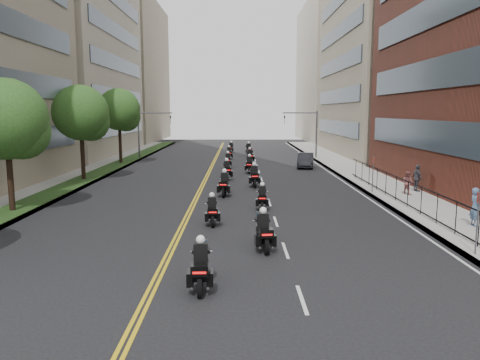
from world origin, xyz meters
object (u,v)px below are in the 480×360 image
object	(u,v)px
motorcycle_8	(228,161)
motorcycle_10	(229,154)
motorcycle_9	(250,157)
pedestrian_c	(417,178)
pedestrian_b	(407,183)
motorcycle_2	(212,212)
motorcycle_5	(254,177)
motorcycle_0	(201,268)
motorcycle_7	(249,165)
motorcycle_12	(231,148)
motorcycle_11	(249,150)
motorcycle_1	(264,233)
motorcycle_4	(224,185)
pedestrian_a	(475,207)
parked_sedan	(306,160)
motorcycle_3	(262,198)
motorcycle_6	(227,171)

from	to	relation	value
motorcycle_8	motorcycle_10	size ratio (longest dim) A/B	1.01
motorcycle_9	pedestrian_c	distance (m)	22.04
motorcycle_10	pedestrian_b	distance (m)	26.70
motorcycle_9	motorcycle_10	world-z (taller)	motorcycle_9
motorcycle_2	motorcycle_5	xyz separation A→B (m)	(2.49, 11.79, 0.09)
motorcycle_0	motorcycle_7	world-z (taller)	motorcycle_7
motorcycle_12	motorcycle_11	bearing A→B (deg)	-52.10
motorcycle_0	motorcycle_8	world-z (taller)	motorcycle_0
motorcycle_1	motorcycle_2	size ratio (longest dim) A/B	1.09
motorcycle_4	motorcycle_10	world-z (taller)	motorcycle_4
pedestrian_a	pedestrian_b	distance (m)	8.68
motorcycle_5	pedestrian_c	world-z (taller)	pedestrian_c
motorcycle_5	parked_sedan	world-z (taller)	motorcycle_5
motorcycle_7	motorcycle_11	world-z (taller)	motorcycle_11
motorcycle_9	pedestrian_b	world-z (taller)	motorcycle_9
motorcycle_3	pedestrian_a	bearing A→B (deg)	-22.41
motorcycle_12	pedestrian_a	distance (m)	42.30
motorcycle_5	pedestrian_c	distance (m)	11.44
motorcycle_1	parked_sedan	bearing A→B (deg)	73.26
pedestrian_a	motorcycle_3	bearing A→B (deg)	63.80
motorcycle_12	motorcycle_5	bearing A→B (deg)	-79.04
motorcycle_9	motorcycle_11	xyz separation A→B (m)	(0.04, 7.85, 0.05)
motorcycle_12	pedestrian_a	size ratio (longest dim) A/B	1.23
motorcycle_4	motorcycle_12	bearing A→B (deg)	93.46
motorcycle_3	motorcycle_8	xyz separation A→B (m)	(-2.43, 19.77, 0.05)
pedestrian_a	pedestrian_b	size ratio (longest dim) A/B	1.22
motorcycle_4	pedestrian_a	xyz separation A→B (m)	(12.23, -8.92, 0.36)
pedestrian_b	motorcycle_3	bearing A→B (deg)	80.02
motorcycle_2	motorcycle_5	distance (m)	12.05
motorcycle_11	pedestrian_b	size ratio (longest dim) A/B	1.64
motorcycle_9	motorcycle_10	xyz separation A→B (m)	(-2.33, 3.52, -0.02)
motorcycle_8	motorcycle_9	xyz separation A→B (m)	(2.29, 4.43, 0.01)
motorcycle_7	motorcycle_8	bearing A→B (deg)	121.90
motorcycle_7	motorcycle_6	bearing A→B (deg)	-111.96
motorcycle_4	pedestrian_b	size ratio (longest dim) A/B	1.61
motorcycle_3	motorcycle_4	distance (m)	4.84
motorcycle_10	motorcycle_1	bearing A→B (deg)	-88.71
motorcycle_5	pedestrian_a	distance (m)	16.29
parked_sedan	motorcycle_8	bearing A→B (deg)	-168.83
motorcycle_7	motorcycle_12	world-z (taller)	motorcycle_7
motorcycle_3	motorcycle_8	size ratio (longest dim) A/B	0.92
motorcycle_6	parked_sedan	world-z (taller)	motorcycle_6
motorcycle_1	motorcycle_4	bearing A→B (deg)	93.87
motorcycle_1	pedestrian_c	bearing A→B (deg)	44.18
motorcycle_1	motorcycle_8	xyz separation A→B (m)	(-2.08, 27.75, -0.02)
motorcycle_1	motorcycle_2	distance (m)	4.89
motorcycle_8	pedestrian_b	bearing A→B (deg)	-50.82
motorcycle_10	pedestrian_b	world-z (taller)	pedestrian_b
motorcycle_3	pedestrian_c	distance (m)	11.99
motorcycle_8	pedestrian_c	xyz separation A→B (m)	(13.27, -14.68, 0.41)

